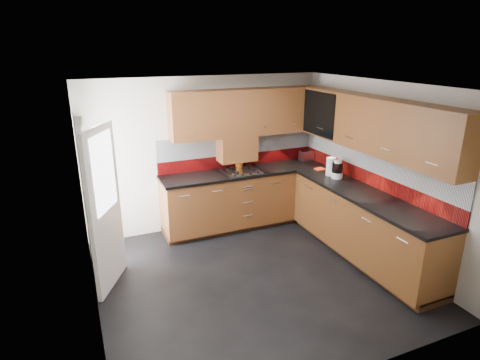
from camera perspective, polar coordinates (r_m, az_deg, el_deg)
name	(u,v)px	position (r m, az deg, el deg)	size (l,w,h in m)	color
room	(255,165)	(4.69, 2.20, 2.14)	(4.00, 3.80, 2.64)	black
base_cabinets	(298,212)	(6.12, 8.27, -4.56)	(2.70, 3.20, 0.95)	#563013
countertop	(299,182)	(5.93, 8.44, -0.34)	(2.72, 3.22, 0.04)	black
backsplash	(305,158)	(6.14, 9.26, 3.10)	(2.70, 3.20, 0.54)	maroon
upper_cabinets	(310,118)	(5.86, 9.96, 8.63)	(2.50, 3.20, 0.72)	#563013
extractor_hood	(237,148)	(6.36, -0.46, 4.54)	(0.60, 0.33, 0.40)	#563013
glass_cabinet	(327,112)	(6.36, 12.25, 9.50)	(0.32, 0.80, 0.66)	black
back_door	(94,203)	(5.13, -19.99, -3.03)	(0.42, 1.19, 2.04)	white
gas_hob	(241,171)	(6.30, 0.13, 1.33)	(0.56, 0.49, 0.04)	silver
utensil_pot	(239,162)	(6.48, -0.12, 2.55)	(0.12, 0.12, 0.42)	#CD5C13
toaster	(306,156)	(7.01, 9.41, 3.42)	(0.24, 0.17, 0.17)	silver
food_processor	(337,170)	(6.13, 13.66, 1.38)	(0.17, 0.17, 0.28)	white
paper_towel	(331,167)	(6.24, 12.75, 1.87)	(0.13, 0.13, 0.28)	white
orange_cloth	(320,169)	(6.54, 11.27, 1.55)	(0.15, 0.13, 0.02)	#EF401A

